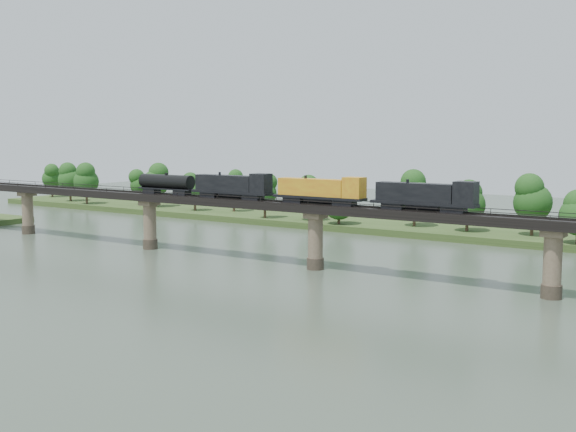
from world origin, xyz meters
The scene contains 6 objects.
ground centered at (0.00, 0.00, 0.00)m, with size 400.00×400.00×0.00m, color #354335.
far_bank centered at (0.00, 85.00, 0.80)m, with size 300.00×24.00×1.60m, color #2E451B.
bridge centered at (0.00, 30.00, 5.46)m, with size 236.00×30.00×11.50m.
bridge_superstructure centered at (0.00, 30.00, 11.79)m, with size 220.00×4.90×0.75m.
far_treeline centered at (-8.21, 80.52, 8.83)m, with size 289.06×17.54×13.60m.
freight_train centered at (-5.59, 30.00, 13.82)m, with size 70.71×2.76×4.87m.
Camera 1 is at (65.65, -75.48, 23.62)m, focal length 45.00 mm.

